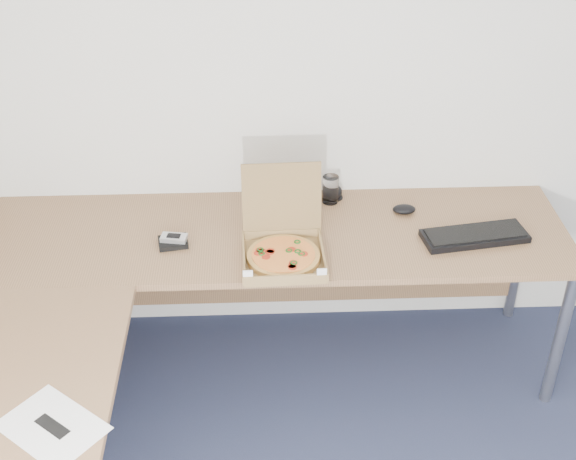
{
  "coord_description": "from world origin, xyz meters",
  "views": [
    {
      "loc": [
        -0.56,
        -1.36,
        2.55
      ],
      "look_at": [
        -0.45,
        1.28,
        0.82
      ],
      "focal_mm": 48.45,
      "sensor_mm": 36.0,
      "label": 1
    }
  ],
  "objects_px": {
    "desk": "(193,302)",
    "wallet": "(173,242)",
    "drinking_glass": "(330,189)",
    "pizza_box": "(283,250)",
    "keyboard": "(475,236)"
  },
  "relations": [
    {
      "from": "drinking_glass",
      "to": "wallet",
      "type": "xyz_separation_m",
      "value": [
        -0.68,
        -0.32,
        -0.05
      ]
    },
    {
      "from": "drinking_glass",
      "to": "wallet",
      "type": "distance_m",
      "value": 0.75
    },
    {
      "from": "drinking_glass",
      "to": "keyboard",
      "type": "height_order",
      "value": "drinking_glass"
    },
    {
      "from": "desk",
      "to": "pizza_box",
      "type": "relative_size",
      "value": 6.56
    },
    {
      "from": "wallet",
      "to": "pizza_box",
      "type": "bearing_deg",
      "value": -24.52
    },
    {
      "from": "keyboard",
      "to": "wallet",
      "type": "height_order",
      "value": "keyboard"
    },
    {
      "from": "pizza_box",
      "to": "drinking_glass",
      "type": "height_order",
      "value": "pizza_box"
    },
    {
      "from": "desk",
      "to": "drinking_glass",
      "type": "height_order",
      "value": "drinking_glass"
    },
    {
      "from": "pizza_box",
      "to": "wallet",
      "type": "height_order",
      "value": "pizza_box"
    },
    {
      "from": "wallet",
      "to": "keyboard",
      "type": "bearing_deg",
      "value": -10.19
    },
    {
      "from": "desk",
      "to": "wallet",
      "type": "distance_m",
      "value": 0.37
    },
    {
      "from": "desk",
      "to": "pizza_box",
      "type": "distance_m",
      "value": 0.43
    },
    {
      "from": "drinking_glass",
      "to": "keyboard",
      "type": "bearing_deg",
      "value": -29.39
    },
    {
      "from": "pizza_box",
      "to": "drinking_glass",
      "type": "relative_size",
      "value": 2.97
    },
    {
      "from": "pizza_box",
      "to": "wallet",
      "type": "bearing_deg",
      "value": 163.19
    }
  ]
}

